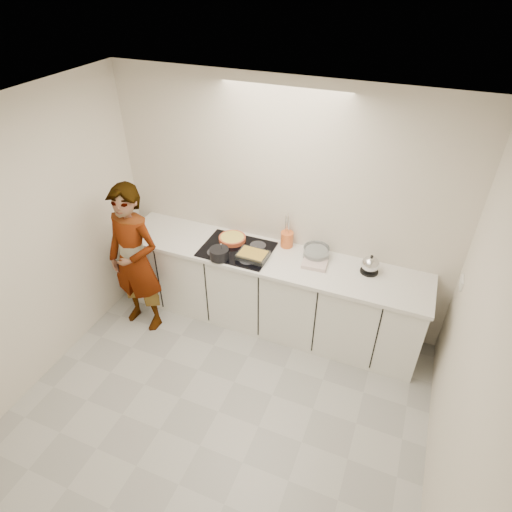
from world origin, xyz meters
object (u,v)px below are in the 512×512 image
at_px(hob, 237,249).
at_px(baking_dish, 253,255).
at_px(tart_dish, 232,238).
at_px(saucepan, 219,254).
at_px(mixing_bowl, 316,253).
at_px(utensil_crock, 287,239).
at_px(cook, 135,261).
at_px(kettle, 370,265).

xyz_separation_m(hob, baking_dish, (0.21, -0.09, 0.04)).
relative_size(tart_dish, saucepan, 1.38).
xyz_separation_m(baking_dish, mixing_bowl, (0.58, 0.26, 0.01)).
bearing_deg(tart_dish, utensil_crock, 13.91).
height_order(saucepan, utensil_crock, saucepan).
xyz_separation_m(saucepan, cook, (-0.84, -0.28, -0.13)).
xyz_separation_m(kettle, cook, (-2.28, -0.63, -0.15)).
bearing_deg(saucepan, baking_dish, 22.71).
bearing_deg(tart_dish, hob, -48.77).
bearing_deg(hob, mixing_bowl, 12.35).
xyz_separation_m(hob, mixing_bowl, (0.80, 0.17, 0.05)).
distance_m(tart_dish, utensil_crock, 0.58).
xyz_separation_m(tart_dish, baking_dish, (0.32, -0.21, 0.01)).
xyz_separation_m(mixing_bowl, kettle, (0.54, -0.04, 0.03)).
height_order(tart_dish, saucepan, saucepan).
distance_m(hob, utensil_crock, 0.53).
bearing_deg(baking_dish, kettle, 11.11).
bearing_deg(mixing_bowl, hob, -167.65).
height_order(mixing_bowl, cook, cook).
xyz_separation_m(tart_dish, cook, (-0.83, -0.62, -0.10)).
bearing_deg(mixing_bowl, tart_dish, -176.72).
bearing_deg(hob, baking_dish, -22.00).
height_order(kettle, utensil_crock, kettle).
bearing_deg(saucepan, mixing_bowl, 23.61).
relative_size(tart_dish, kettle, 1.47).
distance_m(kettle, utensil_crock, 0.89).
bearing_deg(cook, kettle, 19.51).
bearing_deg(kettle, cook, -164.60).
height_order(saucepan, cook, cook).
distance_m(tart_dish, baking_dish, 0.38).
xyz_separation_m(baking_dish, utensil_crock, (0.24, 0.35, 0.04)).
relative_size(hob, tart_dish, 2.46).
bearing_deg(kettle, tart_dish, -179.51).
height_order(hob, cook, cook).
bearing_deg(hob, cook, -152.24).
bearing_deg(kettle, baking_dish, -168.89).
bearing_deg(baking_dish, mixing_bowl, 24.09).
distance_m(saucepan, cook, 0.89).
relative_size(baking_dish, utensil_crock, 1.85).
distance_m(saucepan, kettle, 1.48).
bearing_deg(baking_dish, saucepan, -157.29).
bearing_deg(tart_dish, mixing_bowl, 3.28).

